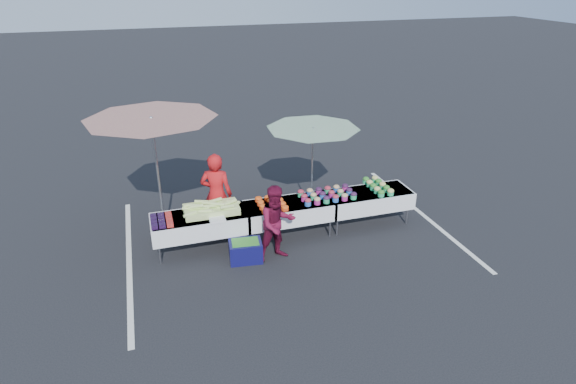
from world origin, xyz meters
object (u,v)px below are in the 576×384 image
object	(u,v)px
vendor	(217,195)
customer	(277,223)
table_center	(288,210)
umbrella_right	(313,136)
table_left	(200,223)
umbrella_left	(152,129)
storage_bin	(246,250)
table_right	(368,199)

from	to	relation	value
vendor	customer	xyz separation A→B (m)	(0.90, -1.31, -0.13)
table_center	customer	size ratio (longest dim) A/B	1.23
vendor	customer	bearing A→B (deg)	145.60
vendor	table_center	bearing A→B (deg)	178.94
customer	umbrella_right	bearing A→B (deg)	43.13
table_left	umbrella_left	distance (m)	2.01
vendor	storage_bin	distance (m)	1.41
umbrella_left	table_left	bearing A→B (deg)	-49.36
vendor	customer	distance (m)	1.60
umbrella_left	table_right	bearing A→B (deg)	-10.16
storage_bin	customer	bearing A→B (deg)	-3.66
table_right	storage_bin	bearing A→B (deg)	-167.16
table_center	umbrella_right	distance (m)	1.70
umbrella_left	vendor	bearing A→B (deg)	-10.96
table_left	umbrella_right	world-z (taller)	umbrella_right
table_right	storage_bin	world-z (taller)	table_right
storage_bin	table_center	bearing A→B (deg)	38.53
table_center	customer	world-z (taller)	customer
umbrella_right	vendor	bearing A→B (deg)	-173.40
table_left	table_right	distance (m)	3.60
umbrella_left	table_center	bearing A→B (deg)	-17.26
table_left	vendor	xyz separation A→B (m)	(0.44, 0.55, 0.30)
table_left	table_center	xyz separation A→B (m)	(1.80, 0.00, 0.00)
customer	umbrella_left	xyz separation A→B (m)	(-2.00, 1.52, 1.57)
table_left	storage_bin	xyz separation A→B (m)	(0.75, -0.65, -0.38)
table_center	umbrella_right	size ratio (longest dim) A/B	0.73
vendor	umbrella_left	distance (m)	1.82
table_right	umbrella_right	bearing A→B (deg)	141.20
table_left	storage_bin	world-z (taller)	table_left
table_center	umbrella_right	xyz separation A→B (m)	(0.81, 0.80, 1.27)
vendor	storage_bin	world-z (taller)	vendor
vendor	umbrella_left	xyz separation A→B (m)	(-1.10, 0.21, 1.44)
table_right	umbrella_left	distance (m)	4.66
table_center	table_right	distance (m)	1.80
vendor	table_right	bearing A→B (deg)	-168.88
umbrella_left	storage_bin	bearing A→B (deg)	-45.21
storage_bin	table_right	bearing A→B (deg)	19.66
vendor	umbrella_left	bearing A→B (deg)	10.04
umbrella_left	storage_bin	world-z (taller)	umbrella_left
table_center	vendor	bearing A→B (deg)	157.94
customer	umbrella_right	distance (m)	2.29
umbrella_left	umbrella_right	size ratio (longest dim) A/B	1.12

